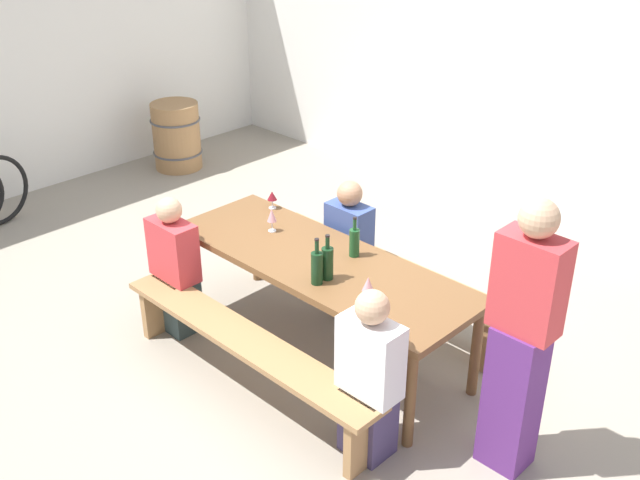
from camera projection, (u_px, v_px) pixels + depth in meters
The scene contains 17 objects.
ground_plane at pixel (320, 348), 5.55m from camera, with size 24.00×24.00×0.00m, color gray.
back_wall at pixel (561, 58), 6.80m from camera, with size 14.00×0.20×3.20m, color silver.
side_wall at pixel (10, 39), 7.52m from camera, with size 0.20×6.67×3.20m, color silver.
tasting_table at pixel (320, 268), 5.24m from camera, with size 2.35×0.82×0.75m.
bench_near at pixel (245, 348), 4.93m from camera, with size 2.25×0.30×0.45m.
bench_far at pixel (384, 272), 5.83m from camera, with size 2.25×0.30×0.45m.
wine_bottle_0 at pixel (317, 267), 4.86m from camera, with size 0.08×0.08×0.33m.
wine_bottle_1 at pixel (327, 262), 4.92m from camera, with size 0.08×0.08×0.32m.
wine_bottle_2 at pixel (354, 242), 5.20m from camera, with size 0.07×0.07×0.30m.
wine_glass_0 at pixel (272, 216), 5.54m from camera, with size 0.07×0.07×0.18m.
wine_glass_1 at pixel (272, 196), 5.91m from camera, with size 0.08×0.08×0.14m.
wine_glass_2 at pixel (368, 285), 4.63m from camera, with size 0.08×0.08×0.19m.
seated_guest_near_0 at pixel (175, 270), 5.56m from camera, with size 0.39×0.24×1.09m.
seated_guest_near_1 at pixel (369, 379), 4.36m from camera, with size 0.38×0.24×1.13m.
seated_guest_far_0 at pixel (349, 250), 5.81m from camera, with size 0.35×0.24×1.10m.
standing_host at pixel (520, 344), 4.14m from camera, with size 0.37×0.24×1.72m.
wine_barrel at pixel (177, 136), 8.57m from camera, with size 0.57×0.57×0.77m.
Camera 1 is at (3.19, -3.26, 3.26)m, focal length 42.10 mm.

